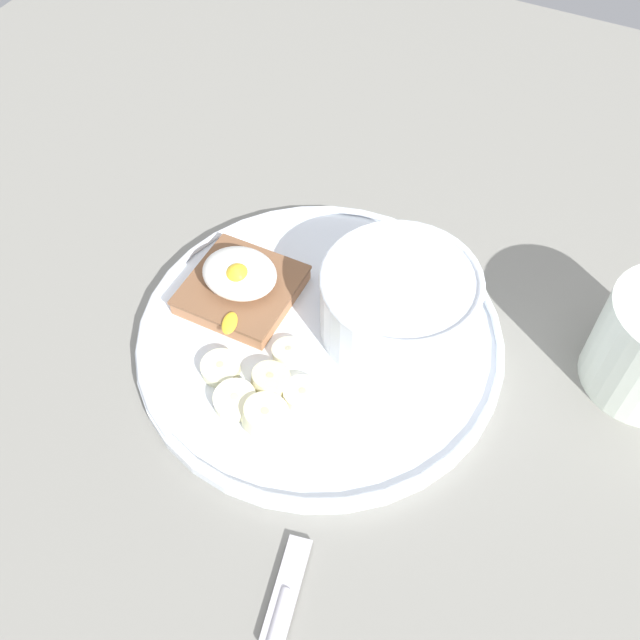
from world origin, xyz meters
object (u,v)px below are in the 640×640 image
object	(u,v)px
banana_slice_left	(235,400)
banana_slice_back	(270,380)
banana_slice_front	(302,394)
poached_egg	(239,274)
banana_slice_right	(268,416)
oatmeal_bowl	(399,302)
toast_slice	(242,289)
banana_slice_outer	(289,352)
banana_slice_inner	(221,368)

from	to	relation	value
banana_slice_left	banana_slice_back	world-z (taller)	banana_slice_back
banana_slice_front	banana_slice_left	world-z (taller)	banana_slice_left
poached_egg	banana_slice_right	size ratio (longest dim) A/B	1.62
banana_slice_front	banana_slice_left	xyz separation A→B (cm)	(4.15, 2.87, 0.19)
oatmeal_bowl	banana_slice_front	xyz separation A→B (cm)	(3.62, 9.40, -2.60)
oatmeal_bowl	poached_egg	bearing A→B (deg)	13.13
toast_slice	banana_slice_front	size ratio (longest dim) A/B	2.19
toast_slice	banana_slice_left	distance (cm)	10.68
oatmeal_bowl	banana_slice_right	distance (cm)	13.57
banana_slice_back	banana_slice_outer	xyz separation A→B (cm)	(0.07, -3.03, -0.21)
poached_egg	banana_slice_outer	bearing A→B (deg)	150.72
oatmeal_bowl	banana_slice_right	xyz separation A→B (cm)	(4.88, 12.47, -2.23)
poached_egg	banana_slice_inner	distance (cm)	8.02
banana_slice_right	banana_slice_inner	size ratio (longest dim) A/B	1.15
toast_slice	banana_slice_left	xyz separation A→B (cm)	(-5.00, 9.44, -0.22)
toast_slice	poached_egg	bearing A→B (deg)	108.76
toast_slice	banana_slice_outer	xyz separation A→B (cm)	(-6.44, 3.71, -0.29)
banana_slice_front	banana_slice_inner	distance (cm)	6.72
banana_slice_left	banana_slice_right	bearing A→B (deg)	176.27
banana_slice_right	banana_slice_inner	bearing A→B (deg)	-22.30
poached_egg	banana_slice_right	xyz separation A→B (cm)	(-7.84, 9.50, -2.05)
banana_slice_front	banana_slice_inner	size ratio (longest dim) A/B	0.94
banana_slice_left	toast_slice	bearing A→B (deg)	-62.07
banana_slice_front	banana_slice_back	distance (cm)	2.66
banana_slice_outer	poached_egg	bearing A→B (deg)	-29.28
banana_slice_inner	banana_slice_front	bearing A→B (deg)	-172.78
oatmeal_bowl	banana_slice_back	world-z (taller)	oatmeal_bowl
banana_slice_back	banana_slice_inner	bearing A→B (deg)	9.32
banana_slice_back	banana_slice_left	bearing A→B (deg)	60.67
oatmeal_bowl	banana_slice_outer	bearing A→B (deg)	46.01
banana_slice_left	banana_slice_right	size ratio (longest dim) A/B	0.94
banana_slice_inner	banana_slice_left	bearing A→B (deg)	141.17
poached_egg	banana_slice_front	bearing A→B (deg)	144.76
poached_egg	banana_slice_outer	size ratio (longest dim) A/B	2.15
banana_slice_outer	banana_slice_inner	bearing A→B (deg)	43.03
oatmeal_bowl	banana_slice_right	world-z (taller)	oatmeal_bowl
banana_slice_left	banana_slice_outer	bearing A→B (deg)	-104.10
toast_slice	banana_slice_outer	world-z (taller)	toast_slice
banana_slice_front	banana_slice_right	xyz separation A→B (cm)	(1.27, 3.06, 0.37)
banana_slice_back	banana_slice_inner	world-z (taller)	banana_slice_back
banana_slice_inner	banana_slice_right	bearing A→B (deg)	157.70
banana_slice_back	banana_slice_right	xyz separation A→B (cm)	(-1.37, 2.88, 0.05)
banana_slice_back	banana_slice_right	bearing A→B (deg)	115.50
banana_slice_back	banana_slice_inner	xyz separation A→B (cm)	(4.03, 0.66, -0.23)
oatmeal_bowl	banana_slice_back	bearing A→B (deg)	56.89
oatmeal_bowl	banana_slice_inner	bearing A→B (deg)	44.90
banana_slice_outer	oatmeal_bowl	bearing A→B (deg)	-133.99
poached_egg	banana_slice_outer	distance (cm)	7.69
toast_slice	banana_slice_left	bearing A→B (deg)	117.93
oatmeal_bowl	banana_slice_inner	size ratio (longest dim) A/B	2.94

